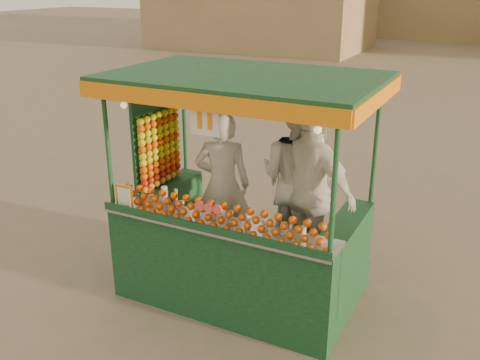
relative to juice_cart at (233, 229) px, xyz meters
The scene contains 5 objects.
ground 0.83m from the juice_cart, 107.61° to the left, with size 90.00×90.00×0.00m, color #6B604C.
juice_cart is the anchor object (origin of this frame).
vendor_left 0.56m from the juice_cart, 132.44° to the left, with size 0.72×0.61×1.69m.
vendor_middle 0.90m from the juice_cart, 51.04° to the left, with size 1.05×0.88×1.93m.
vendor_right 0.92m from the juice_cart, 27.98° to the left, with size 1.18×0.80×1.86m.
Camera 1 is at (2.48, -4.79, 3.31)m, focal length 40.09 mm.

